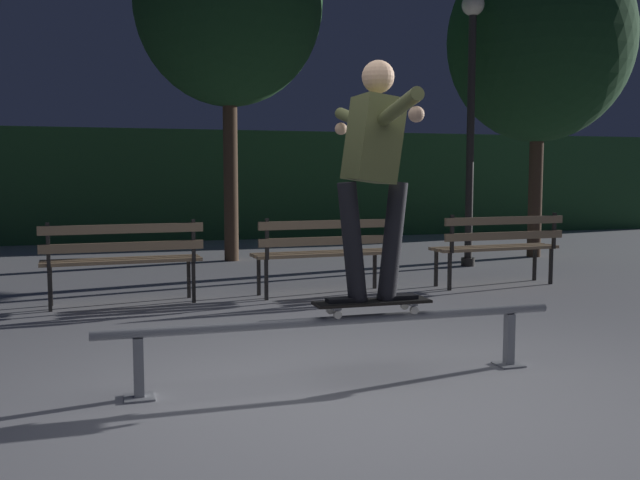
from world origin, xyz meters
TOP-DOWN VIEW (x-y plane):
  - ground_plane at (0.00, 0.00)m, footprint 90.00×90.00m
  - hedge_backdrop at (0.00, 10.88)m, footprint 24.00×1.20m
  - grind_rail at (0.00, 0.28)m, footprint 3.09×0.18m
  - skateboard at (0.23, 0.28)m, footprint 0.78×0.20m
  - skateboarder at (0.23, 0.28)m, footprint 0.62×1.41m
  - park_bench_left_center at (-1.28, 3.42)m, footprint 1.62×0.49m
  - park_bench_right_center at (0.89, 3.42)m, footprint 1.62×0.49m
  - park_bench_rightmost at (3.06, 3.42)m, footprint 1.62×0.49m
  - tree_behind_benches at (0.42, 6.85)m, footprint 2.84×2.84m
  - tree_far_right at (5.24, 5.95)m, footprint 2.91×2.91m
  - lamp_post_right at (3.64, 5.21)m, footprint 0.32×0.32m

SIDE VIEW (x-z plane):
  - ground_plane at x=0.00m, z-range 0.00..0.00m
  - grind_rail at x=0.00m, z-range 0.12..0.55m
  - skateboard at x=0.23m, z-range 0.46..0.55m
  - park_bench_left_center at x=-1.28m, z-range 0.10..0.98m
  - park_bench_right_center at x=0.89m, z-range 0.10..0.98m
  - park_bench_rightmost at x=3.06m, z-range 0.10..0.98m
  - hedge_backdrop at x=0.00m, z-range 0.00..2.23m
  - skateboarder at x=0.23m, z-range 0.66..2.22m
  - lamp_post_right at x=3.64m, z-range 0.53..4.43m
  - tree_far_right at x=5.24m, z-range 0.92..5.98m
  - tree_behind_benches at x=0.42m, z-range 1.17..6.66m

